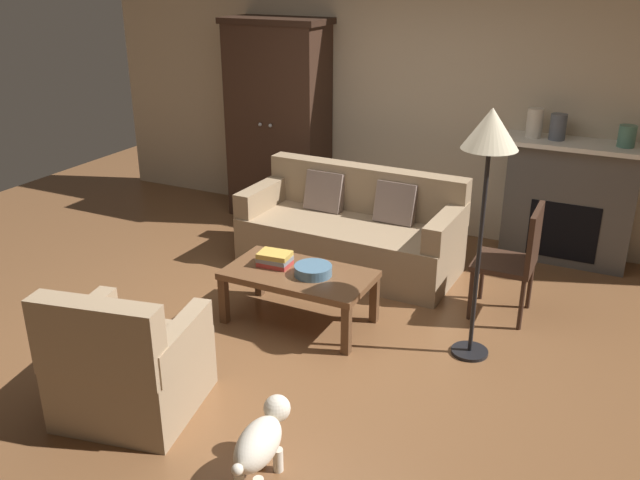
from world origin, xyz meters
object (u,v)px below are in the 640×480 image
at_px(couch, 352,233).
at_px(mantel_vase_cream, 535,123).
at_px(side_chair_wooden, 517,255).
at_px(fireplace, 569,201).
at_px(armoire, 279,120).
at_px(coffee_table, 299,278).
at_px(mantel_vase_slate, 558,127).
at_px(fruit_bowl, 313,270).
at_px(dog, 261,441).
at_px(floor_lamp, 490,145).
at_px(book_stack, 275,259).
at_px(mantel_vase_jade, 627,136).
at_px(armchair_near_left, 128,367).

xyz_separation_m(couch, mantel_vase_cream, (1.32, 0.97, 0.93)).
bearing_deg(side_chair_wooden, mantel_vase_cream, 98.06).
relative_size(fireplace, armoire, 0.61).
distance_m(coffee_table, mantel_vase_slate, 2.70).
distance_m(fruit_bowl, side_chair_wooden, 1.55).
xyz_separation_m(coffee_table, dog, (0.63, -1.61, -0.12)).
xyz_separation_m(coffee_table, mantel_vase_slate, (1.45, 2.11, 0.87)).
xyz_separation_m(floor_lamp, dog, (-0.67, -1.74, -1.27)).
bearing_deg(book_stack, mantel_vase_cream, 54.84).
height_order(couch, dog, couch).
bearing_deg(side_chair_wooden, floor_lamp, -101.45).
bearing_deg(floor_lamp, coffee_table, -174.21).
xyz_separation_m(coffee_table, side_chair_wooden, (1.43, 0.82, 0.15)).
xyz_separation_m(coffee_table, floor_lamp, (1.29, 0.13, 1.14)).
height_order(couch, coffee_table, couch).
bearing_deg(mantel_vase_slate, dog, -102.50).
height_order(mantel_vase_cream, dog, mantel_vase_cream).
bearing_deg(floor_lamp, side_chair_wooden, 78.55).
xyz_separation_m(mantel_vase_slate, mantel_vase_jade, (0.56, 0.00, -0.02)).
height_order(coffee_table, side_chair_wooden, side_chair_wooden).
relative_size(side_chair_wooden, dog, 1.57).
height_order(coffee_table, fruit_bowl, fruit_bowl).
bearing_deg(side_chair_wooden, fireplace, 81.45).
bearing_deg(couch, fruit_bowl, -80.68).
xyz_separation_m(couch, floor_lamp, (1.36, -1.01, 1.19)).
bearing_deg(mantel_vase_slate, armoire, -178.76).
relative_size(mantel_vase_cream, floor_lamp, 0.15).
bearing_deg(coffee_table, mantel_vase_jade, 46.38).
bearing_deg(mantel_vase_slate, side_chair_wooden, -90.75).
distance_m(mantel_vase_cream, floor_lamp, 1.99).
height_order(coffee_table, armchair_near_left, armchair_near_left).
relative_size(couch, book_stack, 7.59).
relative_size(armoire, dog, 3.59).
bearing_deg(mantel_vase_slate, mantel_vase_jade, 0.00).
bearing_deg(book_stack, mantel_vase_jade, 43.09).
bearing_deg(fruit_bowl, armoire, 125.11).
relative_size(fireplace, floor_lamp, 0.72).
bearing_deg(armchair_near_left, fireplace, 60.51).
bearing_deg(armoire, coffee_table, -57.19).
bearing_deg(fireplace, mantel_vase_cream, -177.30).
bearing_deg(mantel_vase_jade, book_stack, -136.91).
distance_m(armoire, mantel_vase_cream, 2.58).
height_order(fireplace, couch, fireplace).
relative_size(mantel_vase_cream, side_chair_wooden, 0.29).
distance_m(fireplace, mantel_vase_slate, 0.69).
distance_m(book_stack, floor_lamp, 1.84).
relative_size(fireplace, book_stack, 4.94).
relative_size(mantel_vase_cream, dog, 0.45).
bearing_deg(floor_lamp, fireplace, 80.44).
bearing_deg(armoire, mantel_vase_cream, 1.34).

